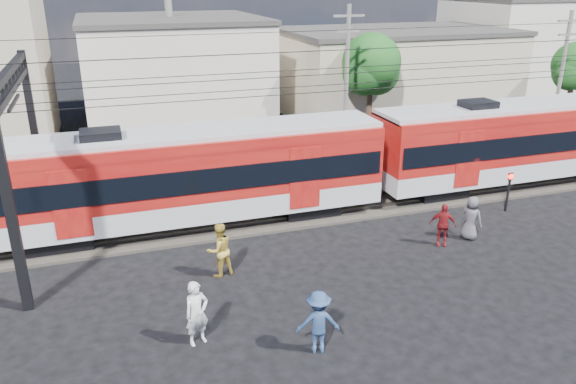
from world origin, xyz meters
name	(u,v)px	position (x,y,z in m)	size (l,w,h in m)	color
ground	(362,310)	(0.00, 0.00, 0.00)	(120.00, 120.00, 0.00)	black
track_bed	(283,214)	(0.00, 8.00, 0.06)	(70.00, 3.40, 0.12)	#2D2823
rail_near	(289,218)	(0.00, 7.25, 0.18)	(70.00, 0.12, 0.12)	#59544C
rail_far	(278,205)	(0.00, 8.75, 0.18)	(70.00, 0.12, 0.12)	#59544C
commuter_train	(194,173)	(-3.83, 8.00, 2.40)	(50.30, 3.08, 4.17)	black
catenary	(57,116)	(-8.65, 8.00, 5.14)	(70.00, 9.30, 7.52)	black
building_midwest	(173,70)	(-2.00, 27.00, 3.66)	(12.24, 12.24, 7.30)	beige
building_mideast	(394,72)	(14.00, 24.00, 3.16)	(16.32, 10.20, 6.30)	tan
building_east	(515,46)	(28.00, 28.00, 4.16)	(10.20, 10.20, 8.30)	beige
utility_pole_mid	(347,79)	(6.00, 15.00, 4.53)	(1.80, 0.24, 8.50)	slate
utility_pole_east	(561,73)	(20.00, 14.00, 4.28)	(1.80, 0.24, 8.00)	slate
tree_near	(373,66)	(9.19, 18.09, 4.66)	(3.82, 3.64, 6.72)	#382619
tree_far	(576,68)	(24.19, 17.09, 3.99)	(3.36, 3.12, 5.76)	#382619
pedestrian_a	(197,313)	(-5.19, 0.00, 0.98)	(0.71, 0.47, 1.96)	silver
pedestrian_b	(219,250)	(-3.76, 3.66, 0.98)	(0.95, 0.74, 1.96)	gold
pedestrian_c	(318,322)	(-2.07, -1.44, 0.94)	(1.22, 0.70, 1.89)	navy
pedestrian_d	(443,225)	(4.96, 3.26, 0.86)	(1.01, 0.42, 1.73)	maroon
pedestrian_e	(471,218)	(6.33, 3.37, 0.90)	(0.88, 0.57, 1.80)	#4F4E53
car_silver	(549,133)	(19.24, 13.36, 0.75)	(1.78, 4.43, 1.51)	silver
crossing_signal	(509,185)	(9.62, 5.26, 1.26)	(0.26, 0.26, 1.82)	black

